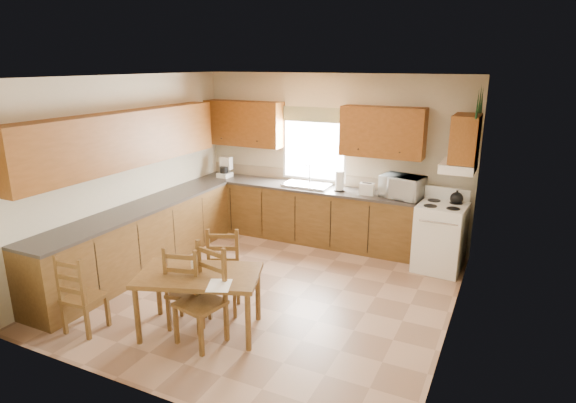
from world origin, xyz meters
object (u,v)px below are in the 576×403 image
at_px(chair_near_right, 188,285).
at_px(chair_far_left, 221,273).
at_px(stove, 440,238).
at_px(chair_near_left, 83,292).
at_px(chair_far_right, 200,297).
at_px(dining_table, 200,302).
at_px(microwave, 402,187).

xyz_separation_m(chair_near_right, chair_far_left, (0.15, 0.43, -0.01)).
distance_m(stove, chair_near_left, 4.68).
bearing_deg(chair_far_right, chair_near_left, -153.07).
distance_m(dining_table, chair_near_left, 1.28).
relative_size(dining_table, chair_far_left, 1.34).
xyz_separation_m(stove, dining_table, (-2.08, -2.85, -0.12)).
distance_m(microwave, chair_far_left, 3.07).
distance_m(chair_near_left, chair_far_left, 1.51).
relative_size(microwave, chair_far_right, 0.53).
bearing_deg(microwave, chair_far_right, -99.55).
xyz_separation_m(microwave, chair_far_right, (-1.31, -3.29, -0.56)).
xyz_separation_m(microwave, chair_far_left, (-1.49, -2.62, -0.61)).
bearing_deg(chair_near_right, microwave, -132.12).
bearing_deg(dining_table, stove, 34.00).
bearing_deg(chair_near_right, chair_far_right, 130.74).
relative_size(dining_table, chair_far_right, 1.23).
xyz_separation_m(chair_near_right, chair_far_right, (0.32, -0.23, 0.04)).
bearing_deg(chair_far_left, microwave, 36.08).
height_order(microwave, dining_table, microwave).
height_order(stove, chair_far_right, chair_far_right).
height_order(microwave, chair_far_right, microwave).
relative_size(stove, microwave, 1.69).
bearing_deg(chair_far_right, microwave, 79.95).
xyz_separation_m(chair_far_left, chair_far_right, (0.17, -0.66, 0.04)).
bearing_deg(microwave, stove, -9.68).
bearing_deg(chair_far_right, chair_near_right, 156.43).
xyz_separation_m(dining_table, chair_far_right, (0.14, -0.18, 0.18)).
distance_m(chair_near_right, chair_far_right, 0.40).
height_order(chair_far_left, chair_far_right, chair_far_right).
bearing_deg(stove, chair_near_right, -124.78).
distance_m(chair_near_left, chair_near_right, 1.13).
height_order(microwave, chair_near_right, microwave).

